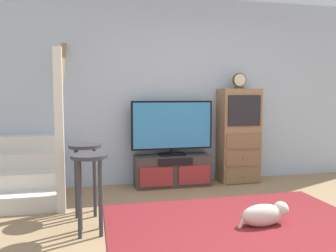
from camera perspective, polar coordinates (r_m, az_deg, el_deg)
back_wall at (r=5.02m, az=3.42°, el=5.96°), size 6.40×0.12×2.70m
area_rug at (r=3.51m, az=12.13°, el=-16.23°), size 2.60×1.80×0.01m
media_console at (r=4.80m, az=0.77°, el=-7.60°), size 1.07×0.38×0.44m
television at (r=4.72m, az=0.71°, el=-0.07°), size 1.17×0.22×0.77m
side_cabinet at (r=5.06m, az=11.97°, el=-1.64°), size 0.58×0.38×1.38m
desk_clock at (r=5.01m, az=12.07°, el=7.53°), size 0.20×0.08×0.23m
staircase at (r=4.73m, az=-22.87°, el=-6.35°), size 1.00×1.36×2.20m
bar_stool_near at (r=3.19m, az=-13.22°, el=-8.18°), size 0.34×0.34×0.75m
bar_stool_far at (r=3.70m, az=-13.92°, el=-6.16°), size 0.34×0.34×0.77m
dog at (r=3.54m, az=16.19°, el=-14.28°), size 0.54×0.22×0.23m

